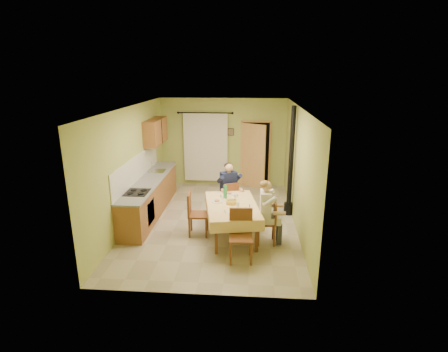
# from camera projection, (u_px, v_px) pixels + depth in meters

# --- Properties ---
(floor) EXTENTS (4.00, 6.00, 0.01)m
(floor) POSITION_uv_depth(u_px,v_px,m) (214.00, 221.00, 8.72)
(floor) COLOR tan
(floor) RESTS_ON ground
(room_shell) EXTENTS (4.04, 6.04, 2.82)m
(room_shell) POSITION_uv_depth(u_px,v_px,m) (213.00, 150.00, 8.20)
(room_shell) COLOR #ABB55D
(room_shell) RESTS_ON ground
(kitchen_run) EXTENTS (0.64, 3.64, 1.56)m
(kitchen_run) POSITION_uv_depth(u_px,v_px,m) (150.00, 196.00, 9.09)
(kitchen_run) COLOR brown
(kitchen_run) RESTS_ON ground
(upper_cabinets) EXTENTS (0.35, 1.40, 0.70)m
(upper_cabinets) POSITION_uv_depth(u_px,v_px,m) (156.00, 131.00, 9.92)
(upper_cabinets) COLOR brown
(upper_cabinets) RESTS_ON room_shell
(curtain) EXTENTS (1.70, 0.07, 2.22)m
(curtain) POSITION_uv_depth(u_px,v_px,m) (206.00, 147.00, 11.17)
(curtain) COLOR black
(curtain) RESTS_ON ground
(doorway) EXTENTS (0.96, 0.49, 2.15)m
(doorway) POSITION_uv_depth(u_px,v_px,m) (255.00, 155.00, 11.09)
(doorway) COLOR black
(doorway) RESTS_ON ground
(dining_table) EXTENTS (1.40, 2.00, 0.76)m
(dining_table) POSITION_uv_depth(u_px,v_px,m) (232.00, 220.00, 7.84)
(dining_table) COLOR #EFC37B
(dining_table) RESTS_ON ground
(tableware) EXTENTS (0.92, 1.57, 0.33)m
(tableware) POSITION_uv_depth(u_px,v_px,m) (234.00, 204.00, 7.62)
(tableware) COLOR white
(tableware) RESTS_ON dining_table
(chair_far) EXTENTS (0.52, 0.52, 0.95)m
(chair_far) POSITION_uv_depth(u_px,v_px,m) (229.00, 206.00, 8.90)
(chair_far) COLOR brown
(chair_far) RESTS_ON ground
(chair_near) EXTENTS (0.48, 0.48, 1.02)m
(chair_near) POSITION_uv_depth(u_px,v_px,m) (241.00, 246.00, 6.86)
(chair_near) COLOR brown
(chair_near) RESTS_ON ground
(chair_right) EXTENTS (0.41, 0.41, 0.95)m
(chair_right) POSITION_uv_depth(u_px,v_px,m) (267.00, 230.00, 7.54)
(chair_right) COLOR brown
(chair_right) RESTS_ON ground
(chair_left) EXTENTS (0.46, 0.46, 1.00)m
(chair_left) POSITION_uv_depth(u_px,v_px,m) (198.00, 222.00, 7.94)
(chair_left) COLOR brown
(chair_left) RESTS_ON ground
(man_far) EXTENTS (0.65, 0.60, 1.39)m
(man_far) POSITION_uv_depth(u_px,v_px,m) (229.00, 184.00, 8.74)
(man_far) COLOR #141938
(man_far) RESTS_ON chair_far
(man_right) EXTENTS (0.47, 0.59, 1.39)m
(man_right) POSITION_uv_depth(u_px,v_px,m) (267.00, 205.00, 7.37)
(man_right) COLOR beige
(man_right) RESTS_ON chair_right
(stove_flue) EXTENTS (0.24, 0.24, 2.80)m
(stove_flue) POSITION_uv_depth(u_px,v_px,m) (290.00, 176.00, 8.86)
(stove_flue) COLOR black
(stove_flue) RESTS_ON ground
(picture_back) EXTENTS (0.19, 0.03, 0.23)m
(picture_back) POSITION_uv_depth(u_px,v_px,m) (231.00, 132.00, 11.04)
(picture_back) COLOR black
(picture_back) RESTS_ON room_shell
(picture_right) EXTENTS (0.03, 0.31, 0.21)m
(picture_right) POSITION_uv_depth(u_px,v_px,m) (292.00, 140.00, 9.20)
(picture_right) COLOR brown
(picture_right) RESTS_ON room_shell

